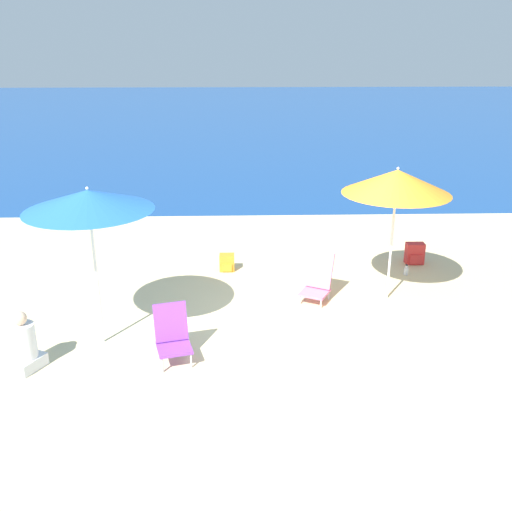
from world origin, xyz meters
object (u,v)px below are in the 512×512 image
Objects in this scene: person_seated_near at (24,346)px; water_bottle at (406,271)px; beach_umbrella_blue at (88,200)px; backpack_orange at (227,263)px; beach_chair_pink at (318,280)px; beach_chair_purple at (172,334)px; backpack_red at (415,254)px; beach_umbrella_orange at (397,182)px.

water_bottle is at bearing 54.53° from person_seated_near.
backpack_orange is at bearing 56.99° from beach_umbrella_blue.
beach_umbrella_blue reaches higher than person_seated_near.
backpack_orange is at bearing 167.09° from beach_chair_pink.
water_bottle is (5.67, 2.91, -0.24)m from person_seated_near.
backpack_orange is at bearing 79.68° from person_seated_near.
beach_umbrella_blue reaches higher than water_bottle.
beach_chair_pink is at bearing 22.55° from beach_umbrella_blue.
beach_chair_purple is 2.77m from beach_chair_pink.
beach_umbrella_blue is at bearing -151.45° from backpack_red.
beach_chair_pink is 0.96× the size of person_seated_near.
beach_chair_pink is (2.12, 1.78, -0.02)m from beach_chair_purple.
person_seated_near is at bearing 170.36° from beach_chair_purple.
person_seated_near is 4.07m from backpack_orange.
beach_chair_purple reaches higher than backpack_red.
beach_chair_purple is 0.94× the size of person_seated_near.
beach_umbrella_orange is at bearing -120.38° from backpack_red.
beach_umbrella_orange is at bearing 13.67° from beach_chair_purple.
beach_chair_pink is at bearing 25.12° from beach_chair_purple.
beach_umbrella_blue is at bearing 139.89° from beach_chair_purple.
beach_chair_purple is 5.28m from backpack_red.
backpack_orange is (0.65, 3.05, -0.21)m from beach_chair_purple.
beach_umbrella_orange is 2.46m from backpack_red.
beach_chair_pink is 3.86× the size of water_bottle.
water_bottle is (-0.30, -0.55, -0.12)m from backpack_red.
water_bottle is at bearing 56.89° from beach_chair_pink.
beach_chair_purple is at bearing 32.69° from person_seated_near.
beach_umbrella_blue is 3.59m from backpack_orange.
beach_umbrella_blue is at bearing -123.01° from backpack_orange.
backpack_orange is at bearing -176.11° from backpack_red.
beach_umbrella_blue is at bearing 65.83° from person_seated_near.
beach_chair_purple is 1.86× the size of backpack_red.
beach_chair_pink is 1.98m from water_bottle.
backpack_orange is at bearing 153.91° from beach_umbrella_orange.
backpack_red is at bearing 61.00° from water_bottle.
beach_umbrella_blue is 2.00m from person_seated_near.
water_bottle is at bearing 24.95° from beach_umbrella_blue.
beach_chair_purple is 4.72m from water_bottle.
backpack_red is (0.89, 1.51, -1.72)m from beach_umbrella_orange.
water_bottle is (1.71, 0.95, -0.26)m from beach_chair_pink.
backpack_red is (5.97, 3.46, -0.12)m from person_seated_near.
beach_chair_pink is 1.95m from backpack_orange.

